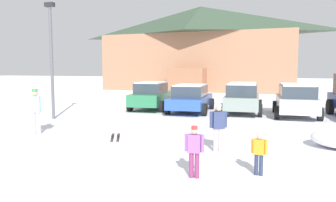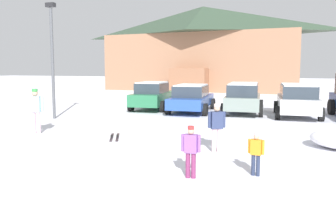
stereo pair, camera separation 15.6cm
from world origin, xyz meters
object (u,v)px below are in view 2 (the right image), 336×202
object	(u,v)px
skier_adult_in_blue_parka	(35,109)
pair_of_skis	(115,137)
ski_lodge	(202,48)
skier_child_in_purple_jacket	(191,149)
parked_green_coupe	(153,95)
parked_grey_wagon	(243,97)
skier_child_in_orange_jacket	(256,151)
lamp_post	(52,54)
parked_silver_wagon	(297,99)
skier_teen_in_navy_coat	(217,125)
parked_blue_hatchback	(192,98)

from	to	relation	value
skier_adult_in_blue_parka	pair_of_skis	bearing A→B (deg)	7.56
ski_lodge	skier_child_in_purple_jacket	size ratio (longest dim) A/B	18.10
parked_green_coupe	parked_grey_wagon	xyz separation A→B (m)	(5.25, 0.05, 0.06)
skier_child_in_orange_jacket	lamp_post	distance (m)	11.52
skier_child_in_orange_jacket	parked_green_coupe	bearing A→B (deg)	123.24
parked_grey_wagon	pair_of_skis	xyz separation A→B (m)	(-3.47, -7.86, -0.86)
parked_grey_wagon	lamp_post	world-z (taller)	lamp_post
lamp_post	pair_of_skis	bearing A→B (deg)	-30.28
parked_grey_wagon	lamp_post	bearing A→B (deg)	-148.91
ski_lodge	parked_silver_wagon	world-z (taller)	ski_lodge
ski_lodge	skier_adult_in_blue_parka	world-z (taller)	ski_lodge
parked_grey_wagon	skier_child_in_orange_jacket	size ratio (longest dim) A/B	4.29
skier_teen_in_navy_coat	pair_of_skis	xyz separation A→B (m)	(-3.76, 0.76, -0.77)
skier_child_in_purple_jacket	pair_of_skis	xyz separation A→B (m)	(-3.68, 3.19, -0.64)
skier_teen_in_navy_coat	parked_green_coupe	bearing A→B (deg)	122.83
parked_green_coupe	skier_teen_in_navy_coat	world-z (taller)	parked_green_coupe
ski_lodge	parked_silver_wagon	bearing A→B (deg)	-62.91
ski_lodge	parked_silver_wagon	size ratio (longest dim) A/B	4.99
parked_green_coupe	lamp_post	distance (m)	6.27
parked_blue_hatchback	skier_teen_in_navy_coat	size ratio (longest dim) A/B	3.35
parked_grey_wagon	skier_adult_in_blue_parka	distance (m)	10.53
skier_adult_in_blue_parka	skier_child_in_purple_jacket	bearing A→B (deg)	-22.49
parked_grey_wagon	skier_child_in_orange_jacket	xyz separation A→B (m)	(1.54, -10.40, -0.32)
skier_child_in_orange_jacket	skier_teen_in_navy_coat	bearing A→B (deg)	125.18
skier_child_in_orange_jacket	skier_child_in_purple_jacket	distance (m)	1.49
parked_silver_wagon	pair_of_skis	world-z (taller)	parked_silver_wagon
parked_green_coupe	ski_lodge	bearing A→B (deg)	94.70
skier_adult_in_blue_parka	lamp_post	distance (m)	4.28
parked_grey_wagon	skier_child_in_purple_jacket	bearing A→B (deg)	-88.95
parked_blue_hatchback	skier_child_in_purple_jacket	distance (m)	11.02
parked_grey_wagon	skier_teen_in_navy_coat	size ratio (longest dim) A/B	3.02
skier_teen_in_navy_coat	skier_child_in_purple_jacket	world-z (taller)	skier_teen_in_navy_coat
skier_child_in_orange_jacket	skier_child_in_purple_jacket	xyz separation A→B (m)	(-1.34, -0.65, 0.10)
parked_silver_wagon	skier_child_in_purple_jacket	size ratio (longest dim) A/B	3.62
ski_lodge	skier_adult_in_blue_parka	size ratio (longest dim) A/B	12.63
parked_grey_wagon	parked_green_coupe	bearing A→B (deg)	-179.51
skier_teen_in_navy_coat	skier_child_in_purple_jacket	xyz separation A→B (m)	(-0.08, -2.43, -0.14)
parked_grey_wagon	skier_child_in_orange_jacket	bearing A→B (deg)	-81.57
skier_child_in_purple_jacket	parked_grey_wagon	bearing A→B (deg)	91.05
parked_green_coupe	parked_grey_wagon	world-z (taller)	parked_grey_wagon
parked_grey_wagon	lamp_post	xyz separation A→B (m)	(-8.33, -5.02, 2.19)
ski_lodge	pair_of_skis	size ratio (longest dim) A/B	15.86
parked_grey_wagon	ski_lodge	bearing A→B (deg)	110.47
ski_lodge	parked_blue_hatchback	size ratio (longest dim) A/B	4.47
ski_lodge	parked_grey_wagon	bearing A→B (deg)	-69.53
parked_blue_hatchback	skier_adult_in_blue_parka	bearing A→B (deg)	-115.72
ski_lodge	skier_child_in_purple_jacket	world-z (taller)	ski_lodge
skier_child_in_purple_jacket	skier_adult_in_blue_parka	bearing A→B (deg)	157.51
skier_child_in_orange_jacket	parked_blue_hatchback	bearing A→B (deg)	113.36
skier_child_in_orange_jacket	pair_of_skis	xyz separation A→B (m)	(-5.01, 2.55, -0.54)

